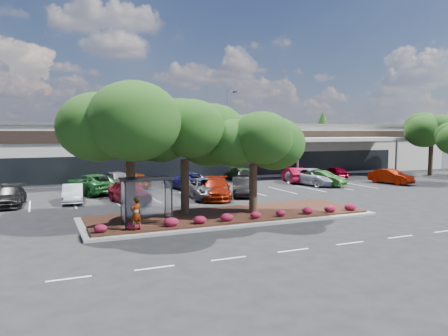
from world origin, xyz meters
name	(u,v)px	position (x,y,z in m)	size (l,w,h in m)	color
ground	(291,228)	(0.00, 0.00, 0.00)	(160.00, 160.00, 0.00)	black
retail_store	(148,149)	(0.06, 33.91, 3.15)	(80.40, 25.20, 6.25)	#BDB6AD
landscape_island	(229,216)	(-2.00, 4.00, 0.12)	(18.00, 6.00, 0.26)	#969692
lane_markings	(217,201)	(-0.14, 10.42, 0.01)	(33.12, 20.06, 0.01)	silver
shrub_row	(244,215)	(-2.00, 1.90, 0.51)	(17.00, 0.80, 0.50)	maroon
bus_shelter	(146,187)	(-7.50, 2.95, 2.31)	(2.75, 1.55, 2.59)	black
island_tree_west	(130,152)	(-8.00, 4.50, 4.21)	(7.20, 7.20, 7.89)	#1A3E12
island_tree_mid	(185,155)	(-4.50, 5.20, 3.92)	(6.60, 6.60, 7.32)	#1A3E12
island_tree_east	(253,161)	(-0.50, 3.70, 3.51)	(5.80, 5.80, 6.50)	#1A3E12
tree_east_far	(431,144)	(31.00, 18.00, 3.81)	(6.40, 6.40, 7.62)	#1A3E12
conifer_north_east	(322,136)	(34.00, 44.00, 4.50)	(3.96, 3.96, 9.00)	#1A3E12
person_waiting	(136,214)	(-8.31, 1.70, 1.12)	(0.63, 0.41, 1.73)	#594C47
light_pole	(228,138)	(8.55, 27.97, 4.58)	(1.42, 0.70, 10.31)	#969692
car_0	(9,196)	(-14.82, 14.11, 0.71)	(1.98, 4.86, 1.41)	black
car_1	(73,193)	(-10.51, 13.93, 0.68)	(1.45, 4.16, 1.37)	silver
car_2	(129,192)	(-6.64, 12.06, 0.85)	(2.01, 5.00, 1.71)	maroon
car_3	(216,189)	(0.13, 11.36, 0.81)	(2.26, 5.55, 1.61)	maroon
car_4	(206,188)	(-0.56, 11.91, 0.80)	(2.66, 5.77, 1.60)	#4E4E54
car_5	(242,187)	(2.72, 11.92, 0.76)	(1.61, 4.62, 1.52)	black
car_6	(313,177)	(12.43, 15.74, 0.82)	(2.72, 5.89, 1.64)	silver
car_7	(322,178)	(12.75, 14.65, 0.75)	(1.58, 4.54, 1.49)	#1C4717
car_8	(391,176)	(20.26, 13.38, 0.75)	(1.58, 4.53, 1.49)	#811100
car_9	(92,184)	(-8.63, 18.12, 0.85)	(2.83, 6.13, 1.70)	#185121
car_10	(115,179)	(-6.14, 21.61, 0.81)	(1.91, 4.74, 1.62)	slate
car_11	(133,180)	(-4.54, 20.69, 0.74)	(1.74, 4.32, 1.47)	#6B2508
car_12	(186,181)	(-0.20, 17.87, 0.79)	(2.62, 5.68, 1.58)	#121556
car_13	(239,174)	(7.40, 22.41, 0.71)	(2.00, 4.92, 1.43)	#1E461C
car_14	(242,175)	(6.91, 20.64, 0.71)	(1.67, 4.15, 1.42)	black
car_15	(294,175)	(11.83, 18.32, 0.78)	(1.66, 4.76, 1.57)	maroon
car_16	(335,172)	(18.32, 19.98, 0.67)	(1.59, 3.94, 1.34)	maroon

